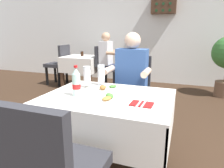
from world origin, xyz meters
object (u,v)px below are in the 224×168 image
object	(u,v)px
background_dining_table	(82,65)
background_table_tumbler	(82,54)
background_patron	(108,58)
wall_bottle_rack	(164,4)
chair_far_diner_seat	(131,90)
beer_glass_left	(87,76)
napkin_cutlery_set	(142,104)
plate_near_camera	(107,99)
beer_glass_middle	(101,75)
plate_far_diner	(108,89)
seated_diner_far	(130,80)
background_chair_left	(59,62)
cola_bottle_primary	(76,83)
background_chair_right	(106,65)
main_dining_table	(108,114)

from	to	relation	value
background_dining_table	background_table_tumbler	size ratio (longest dim) A/B	7.33
background_patron	wall_bottle_rack	xyz separation A→B (m)	(1.01, 0.94, 1.17)
chair_far_diner_seat	background_table_tumbler	xyz separation A→B (m)	(-1.63, 1.76, 0.22)
background_dining_table	background_patron	world-z (taller)	background_patron
beer_glass_left	napkin_cutlery_set	xyz separation A→B (m)	(0.61, -0.29, -0.11)
plate_near_camera	beer_glass_middle	distance (m)	0.51
plate_far_diner	background_patron	xyz separation A→B (m)	(-0.91, 2.38, -0.03)
chair_far_diner_seat	plate_far_diner	size ratio (longest dim) A/B	4.06
background_patron	wall_bottle_rack	bearing A→B (deg)	43.00
seated_diner_far	background_chair_left	xyz separation A→B (m)	(-2.25, 1.84, -0.16)
wall_bottle_rack	beer_glass_middle	bearing A→B (deg)	-94.37
plate_near_camera	beer_glass_middle	xyz separation A→B (m)	(-0.24, 0.44, 0.09)
cola_bottle_primary	wall_bottle_rack	bearing A→B (deg)	85.27
plate_near_camera	background_chair_right	bearing A→B (deg)	111.67
napkin_cutlery_set	background_patron	size ratio (longest dim) A/B	0.15
chair_far_diner_seat	background_chair_right	bearing A→B (deg)	120.42
background_chair_right	background_patron	distance (m)	0.16
background_patron	wall_bottle_rack	distance (m)	1.82
plate_far_diner	background_table_tumbler	distance (m)	2.88
beer_glass_middle	napkin_cutlery_set	world-z (taller)	beer_glass_middle
background_chair_left	background_chair_right	xyz separation A→B (m)	(1.22, 0.00, 0.00)
background_dining_table	wall_bottle_rack	bearing A→B (deg)	29.45
beer_glass_middle	wall_bottle_rack	size ratio (longest dim) A/B	0.38
plate_near_camera	background_table_tumbler	distance (m)	3.17
seated_diner_far	napkin_cutlery_set	bearing A→B (deg)	-69.54
cola_bottle_primary	napkin_cutlery_set	xyz separation A→B (m)	(0.57, -0.02, -0.11)
background_dining_table	beer_glass_left	bearing A→B (deg)	-60.44
seated_diner_far	plate_far_diner	world-z (taller)	seated_diner_far
plate_far_diner	cola_bottle_primary	size ratio (longest dim) A/B	0.89
plate_near_camera	beer_glass_middle	bearing A→B (deg)	118.42
plate_near_camera	plate_far_diner	xyz separation A→B (m)	(-0.10, 0.28, -0.00)
background_table_tumbler	beer_glass_middle	bearing A→B (deg)	-57.60
background_dining_table	cola_bottle_primary	bearing A→B (deg)	-62.42
beer_glass_middle	chair_far_diner_seat	bearing A→B (deg)	68.54
cola_bottle_primary	plate_far_diner	bearing A→B (deg)	53.11
background_chair_left	main_dining_table	bearing A→B (deg)	-48.56
cola_bottle_primary	napkin_cutlery_set	bearing A→B (deg)	-1.58
plate_far_diner	beer_glass_middle	size ratio (longest dim) A/B	1.13
plate_far_diner	background_patron	size ratio (longest dim) A/B	0.19
beer_glass_middle	background_chair_left	bearing A→B (deg)	132.57
chair_far_diner_seat	background_patron	distance (m)	1.99
napkin_cutlery_set	background_dining_table	world-z (taller)	napkin_cutlery_set
napkin_cutlery_set	wall_bottle_rack	xyz separation A→B (m)	(-0.27, 3.60, 1.16)
background_chair_right	plate_far_diner	bearing A→B (deg)	-68.07
chair_far_diner_seat	background_patron	bearing A→B (deg)	119.20
beer_glass_left	beer_glass_middle	world-z (taller)	beer_glass_left
main_dining_table	beer_glass_middle	world-z (taller)	beer_glass_middle
background_chair_right	background_patron	xyz separation A→B (m)	(0.05, -0.00, 0.16)
background_chair_left	background_chair_right	bearing A→B (deg)	0.00
background_dining_table	napkin_cutlery_set	bearing A→B (deg)	-53.73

